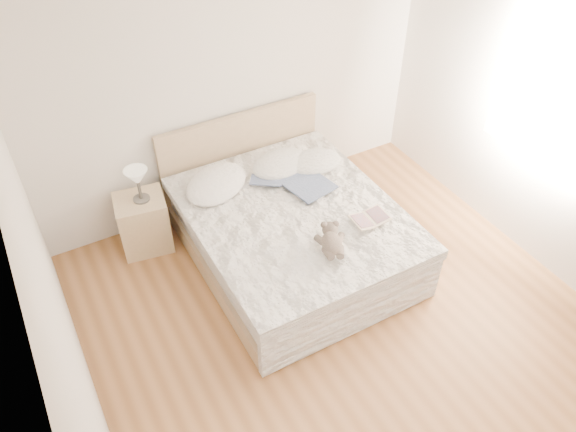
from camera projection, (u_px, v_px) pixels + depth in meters
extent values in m
cube|color=brown|center=(360.00, 344.00, 4.57)|extent=(4.00, 4.50, 0.00)
cube|color=white|center=(406.00, 18.00, 2.79)|extent=(4.00, 4.50, 0.00)
cube|color=silver|center=(233.00, 78.00, 5.16)|extent=(4.00, 0.02, 2.70)
cube|color=silver|center=(68.00, 343.00, 2.95)|extent=(0.02, 4.50, 2.70)
cube|color=white|center=(557.00, 110.00, 4.54)|extent=(0.02, 1.30, 1.10)
cube|color=tan|center=(291.00, 248.00, 5.26)|extent=(1.68, 2.08, 0.20)
cube|color=white|center=(291.00, 229.00, 5.10)|extent=(1.60, 2.00, 0.30)
cube|color=white|center=(294.00, 216.00, 4.94)|extent=(1.72, 2.05, 0.10)
cube|color=tan|center=(241.00, 157.00, 5.68)|extent=(1.70, 0.06, 1.00)
cube|color=tan|center=(144.00, 223.00, 5.26)|extent=(0.51, 0.47, 0.56)
cylinder|color=#4C4843|center=(142.00, 199.00, 5.08)|extent=(0.15, 0.15, 0.02)
cylinder|color=#3D3A34|center=(139.00, 189.00, 5.00)|extent=(0.03, 0.03, 0.21)
cone|color=beige|center=(137.00, 177.00, 4.92)|extent=(0.22, 0.22, 0.15)
ellipsoid|color=white|center=(216.00, 184.00, 5.13)|extent=(0.81, 0.74, 0.20)
ellipsoid|color=silver|center=(281.00, 164.00, 5.36)|extent=(0.67, 0.52, 0.18)
ellipsoid|color=silver|center=(314.00, 162.00, 5.39)|extent=(0.59, 0.45, 0.16)
cube|color=white|center=(207.00, 193.00, 5.04)|extent=(0.35, 0.26, 0.03)
cube|color=#FBE7C7|center=(370.00, 219.00, 4.78)|extent=(0.34, 0.23, 0.02)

